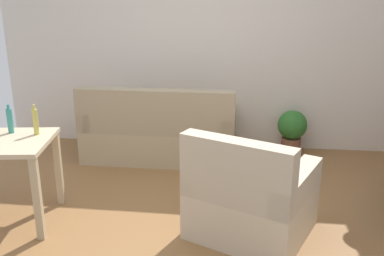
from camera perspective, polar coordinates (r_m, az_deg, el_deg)
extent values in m
cube|color=olive|center=(3.80, -2.47, -13.23)|extent=(5.20, 4.40, 0.02)
cube|color=silver|center=(5.48, 1.13, 11.44)|extent=(5.20, 0.10, 2.70)
cube|color=tan|center=(5.26, -4.18, -1.73)|extent=(1.81, 0.84, 0.40)
cube|color=tan|center=(4.81, -5.07, 2.11)|extent=(1.81, 0.16, 0.52)
cube|color=tan|center=(5.08, 4.94, 1.20)|extent=(0.16, 0.84, 0.22)
cube|color=tan|center=(5.39, -12.92, 1.77)|extent=(0.16, 0.84, 0.22)
cube|color=tan|center=(3.68, -20.06, -8.98)|extent=(0.07, 0.07, 0.72)
cube|color=tan|center=(4.22, -17.51, -5.26)|extent=(0.07, 0.07, 0.72)
cylinder|color=brown|center=(5.47, 13.13, -2.39)|extent=(0.24, 0.24, 0.22)
sphere|color=#2D6B28|center=(5.39, 13.34, 0.41)|extent=(0.36, 0.36, 0.36)
cube|color=beige|center=(3.68, 8.03, -10.79)|extent=(1.16, 1.13, 0.40)
cube|color=#C0AD91|center=(3.20, 5.95, -6.09)|extent=(0.89, 0.51, 0.52)
cube|color=#C8B597|center=(3.43, 13.97, -7.55)|extent=(0.49, 0.83, 0.22)
cube|color=#C8B597|center=(3.69, 2.93, -5.23)|extent=(0.49, 0.83, 0.22)
cylinder|color=teal|center=(4.07, -23.26, 0.88)|extent=(0.05, 0.05, 0.22)
cylinder|color=teal|center=(4.03, -23.48, 2.64)|extent=(0.02, 0.02, 0.04)
cylinder|color=#BCB24C|center=(3.93, -20.29, 0.78)|extent=(0.05, 0.05, 0.23)
cylinder|color=#BCB24C|center=(3.90, -20.49, 2.67)|extent=(0.02, 0.02, 0.04)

